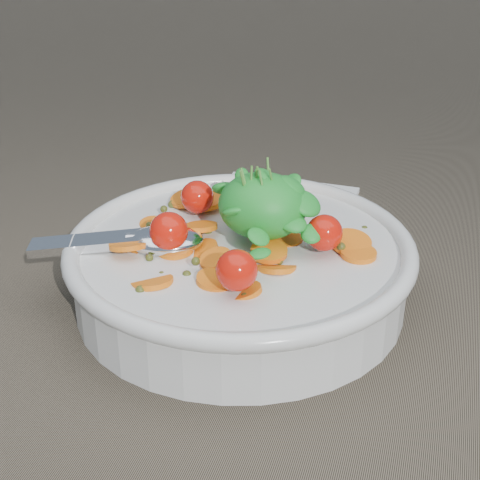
# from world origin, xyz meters

# --- Properties ---
(ground) EXTENTS (6.00, 6.00, 0.00)m
(ground) POSITION_xyz_m (0.00, 0.00, 0.00)
(ground) COLOR brown
(ground) RESTS_ON ground
(bowl) EXTENTS (0.29, 0.27, 0.11)m
(bowl) POSITION_xyz_m (0.01, -0.02, 0.03)
(bowl) COLOR silver
(bowl) RESTS_ON ground
(napkin) EXTENTS (0.14, 0.13, 0.01)m
(napkin) POSITION_xyz_m (0.00, 0.16, 0.00)
(napkin) COLOR white
(napkin) RESTS_ON ground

